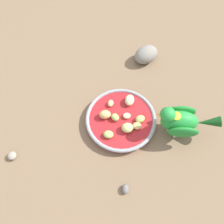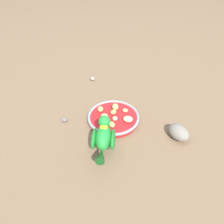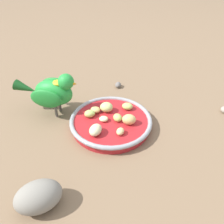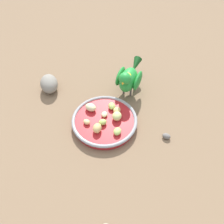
{
  "view_description": "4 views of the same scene",
  "coord_description": "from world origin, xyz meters",
  "px_view_note": "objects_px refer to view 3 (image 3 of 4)",
  "views": [
    {
      "loc": [
        -0.36,
        0.04,
        0.68
      ],
      "look_at": [
        -0.01,
        0.04,
        0.04
      ],
      "focal_mm": 38.09,
      "sensor_mm": 36.0,
      "label": 1
    },
    {
      "loc": [
        -0.02,
        -0.69,
        0.65
      ],
      "look_at": [
        -0.03,
        -0.01,
        0.06
      ],
      "focal_mm": 35.44,
      "sensor_mm": 36.0,
      "label": 2
    },
    {
      "loc": [
        0.46,
        0.1,
        0.42
      ],
      "look_at": [
        -0.04,
        0.01,
        0.04
      ],
      "focal_mm": 38.01,
      "sensor_mm": 36.0,
      "label": 3
    },
    {
      "loc": [
        -0.22,
        0.51,
        0.68
      ],
      "look_at": [
        -0.05,
        0.01,
        0.07
      ],
      "focal_mm": 40.55,
      "sensor_mm": 36.0,
      "label": 4
    }
  ],
  "objects_px": {
    "feeding_bowl": "(111,122)",
    "apple_piece_4": "(120,131)",
    "apple_piece_0": "(129,119)",
    "parrot": "(52,91)",
    "apple_piece_7": "(96,130)",
    "pebble_0": "(117,85)",
    "apple_piece_1": "(106,107)",
    "apple_piece_5": "(95,110)",
    "rock_large": "(38,197)",
    "apple_piece_6": "(127,106)",
    "apple_piece_8": "(118,118)",
    "apple_piece_3": "(104,119)",
    "apple_piece_2": "(90,114)"
  },
  "relations": [
    {
      "from": "apple_piece_0",
      "to": "apple_piece_8",
      "type": "distance_m",
      "value": 0.03
    },
    {
      "from": "apple_piece_8",
      "to": "rock_large",
      "type": "height_order",
      "value": "rock_large"
    },
    {
      "from": "apple_piece_6",
      "to": "apple_piece_8",
      "type": "relative_size",
      "value": 1.15
    },
    {
      "from": "apple_piece_0",
      "to": "apple_piece_5",
      "type": "relative_size",
      "value": 1.32
    },
    {
      "from": "apple_piece_7",
      "to": "apple_piece_5",
      "type": "bearing_deg",
      "value": -166.99
    },
    {
      "from": "apple_piece_4",
      "to": "pebble_0",
      "type": "distance_m",
      "value": 0.27
    },
    {
      "from": "apple_piece_8",
      "to": "apple_piece_6",
      "type": "bearing_deg",
      "value": 160.89
    },
    {
      "from": "apple_piece_3",
      "to": "apple_piece_4",
      "type": "height_order",
      "value": "apple_piece_4"
    },
    {
      "from": "apple_piece_6",
      "to": "parrot",
      "type": "xyz_separation_m",
      "value": [
        0.02,
        -0.21,
        0.04
      ]
    },
    {
      "from": "apple_piece_2",
      "to": "apple_piece_0",
      "type": "bearing_deg",
      "value": 83.44
    },
    {
      "from": "apple_piece_2",
      "to": "apple_piece_7",
      "type": "height_order",
      "value": "apple_piece_7"
    },
    {
      "from": "apple_piece_0",
      "to": "apple_piece_4",
      "type": "height_order",
      "value": "apple_piece_0"
    },
    {
      "from": "apple_piece_1",
      "to": "parrot",
      "type": "height_order",
      "value": "parrot"
    },
    {
      "from": "apple_piece_3",
      "to": "apple_piece_6",
      "type": "height_order",
      "value": "apple_piece_6"
    },
    {
      "from": "apple_piece_5",
      "to": "apple_piece_8",
      "type": "xyz_separation_m",
      "value": [
        0.03,
        0.07,
        0.0
      ]
    },
    {
      "from": "parrot",
      "to": "feeding_bowl",
      "type": "bearing_deg",
      "value": -8.29
    },
    {
      "from": "apple_piece_8",
      "to": "pebble_0",
      "type": "height_order",
      "value": "apple_piece_8"
    },
    {
      "from": "feeding_bowl",
      "to": "pebble_0",
      "type": "height_order",
      "value": "feeding_bowl"
    },
    {
      "from": "apple_piece_5",
      "to": "apple_piece_6",
      "type": "height_order",
      "value": "apple_piece_6"
    },
    {
      "from": "apple_piece_7",
      "to": "apple_piece_8",
      "type": "xyz_separation_m",
      "value": [
        -0.06,
        0.05,
        -0.0
      ]
    },
    {
      "from": "pebble_0",
      "to": "parrot",
      "type": "bearing_deg",
      "value": -40.92
    },
    {
      "from": "apple_piece_1",
      "to": "apple_piece_7",
      "type": "xyz_separation_m",
      "value": [
        0.1,
        -0.01,
        -0.0
      ]
    },
    {
      "from": "apple_piece_6",
      "to": "rock_large",
      "type": "xyz_separation_m",
      "value": [
        0.31,
        -0.13,
        -0.0
      ]
    },
    {
      "from": "apple_piece_5",
      "to": "apple_piece_8",
      "type": "height_order",
      "value": "apple_piece_8"
    },
    {
      "from": "apple_piece_0",
      "to": "rock_large",
      "type": "bearing_deg",
      "value": -29.77
    },
    {
      "from": "feeding_bowl",
      "to": "pebble_0",
      "type": "relative_size",
      "value": 8.27
    },
    {
      "from": "apple_piece_8",
      "to": "parrot",
      "type": "height_order",
      "value": "parrot"
    },
    {
      "from": "feeding_bowl",
      "to": "apple_piece_4",
      "type": "relative_size",
      "value": 9.14
    },
    {
      "from": "apple_piece_1",
      "to": "pebble_0",
      "type": "bearing_deg",
      "value": 178.94
    },
    {
      "from": "feeding_bowl",
      "to": "rock_large",
      "type": "relative_size",
      "value": 2.46
    },
    {
      "from": "apple_piece_0",
      "to": "apple_piece_2",
      "type": "distance_m",
      "value": 0.11
    },
    {
      "from": "apple_piece_0",
      "to": "parrot",
      "type": "bearing_deg",
      "value": -100.3
    },
    {
      "from": "apple_piece_5",
      "to": "pebble_0",
      "type": "relative_size",
      "value": 1.02
    },
    {
      "from": "apple_piece_8",
      "to": "pebble_0",
      "type": "bearing_deg",
      "value": -170.88
    },
    {
      "from": "apple_piece_7",
      "to": "pebble_0",
      "type": "distance_m",
      "value": 0.27
    },
    {
      "from": "apple_piece_3",
      "to": "pebble_0",
      "type": "distance_m",
      "value": 0.22
    },
    {
      "from": "pebble_0",
      "to": "apple_piece_7",
      "type": "bearing_deg",
      "value": -2.64
    },
    {
      "from": "apple_piece_6",
      "to": "apple_piece_8",
      "type": "distance_m",
      "value": 0.06
    },
    {
      "from": "apple_piece_0",
      "to": "rock_large",
      "type": "relative_size",
      "value": 0.4
    },
    {
      "from": "apple_piece_3",
      "to": "apple_piece_5",
      "type": "relative_size",
      "value": 0.88
    },
    {
      "from": "apple_piece_2",
      "to": "parrot",
      "type": "relative_size",
      "value": 0.16
    },
    {
      "from": "apple_piece_3",
      "to": "apple_piece_1",
      "type": "bearing_deg",
      "value": -179.14
    },
    {
      "from": "parrot",
      "to": "rock_large",
      "type": "distance_m",
      "value": 0.3
    },
    {
      "from": "apple_piece_4",
      "to": "parrot",
      "type": "bearing_deg",
      "value": -112.48
    },
    {
      "from": "rock_large",
      "to": "pebble_0",
      "type": "distance_m",
      "value": 0.47
    },
    {
      "from": "apple_piece_6",
      "to": "rock_large",
      "type": "height_order",
      "value": "rock_large"
    },
    {
      "from": "apple_piece_3",
      "to": "parrot",
      "type": "distance_m",
      "value": 0.16
    },
    {
      "from": "apple_piece_1",
      "to": "apple_piece_5",
      "type": "bearing_deg",
      "value": -72.36
    },
    {
      "from": "apple_piece_1",
      "to": "rock_large",
      "type": "distance_m",
      "value": 0.3
    },
    {
      "from": "feeding_bowl",
      "to": "apple_piece_2",
      "type": "relative_size",
      "value": 7.55
    }
  ]
}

